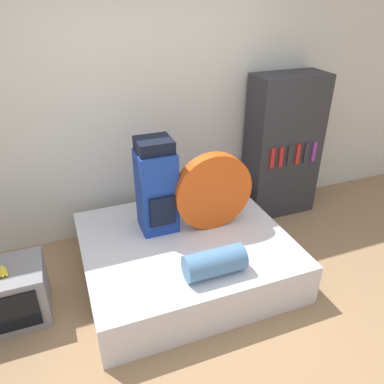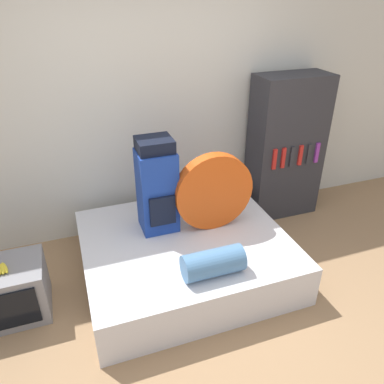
% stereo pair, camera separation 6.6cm
% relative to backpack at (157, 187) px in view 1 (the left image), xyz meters
% --- Properties ---
extents(ground_plane, '(16.00, 16.00, 0.00)m').
position_rel_backpack_xyz_m(ground_plane, '(0.15, -1.03, -0.80)').
color(ground_plane, '#997551').
extents(wall_back, '(8.00, 0.05, 2.60)m').
position_rel_backpack_xyz_m(wall_back, '(0.15, 0.70, 0.50)').
color(wall_back, silver).
rests_on(wall_back, ground_plane).
extents(bed, '(1.77, 1.54, 0.38)m').
position_rel_backpack_xyz_m(bed, '(0.17, -0.25, -0.61)').
color(bed, silver).
rests_on(bed, ground_plane).
extents(backpack, '(0.32, 0.33, 0.86)m').
position_rel_backpack_xyz_m(backpack, '(0.00, 0.00, 0.00)').
color(backpack, navy).
rests_on(backpack, bed).
extents(tent_bag, '(0.72, 0.11, 0.72)m').
position_rel_backpack_xyz_m(tent_bag, '(0.47, -0.15, -0.06)').
color(tent_bag, '#D14C14').
rests_on(tent_bag, bed).
extents(sleeping_roll, '(0.47, 0.21, 0.21)m').
position_rel_backpack_xyz_m(sleeping_roll, '(0.22, -0.77, -0.31)').
color(sleeping_roll, teal).
rests_on(sleeping_roll, bed).
extents(television, '(0.61, 0.48, 0.46)m').
position_rel_backpack_xyz_m(television, '(-1.32, -0.26, -0.57)').
color(television, gray).
rests_on(television, ground_plane).
extents(banana_bunch, '(0.12, 0.15, 0.03)m').
position_rel_backpack_xyz_m(banana_bunch, '(-1.29, -0.28, -0.32)').
color(banana_bunch, yellow).
rests_on(banana_bunch, television).
extents(bookshelf, '(0.77, 0.41, 1.57)m').
position_rel_backpack_xyz_m(bookshelf, '(1.56, 0.43, -0.01)').
color(bookshelf, '#2D2D33').
rests_on(bookshelf, ground_plane).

